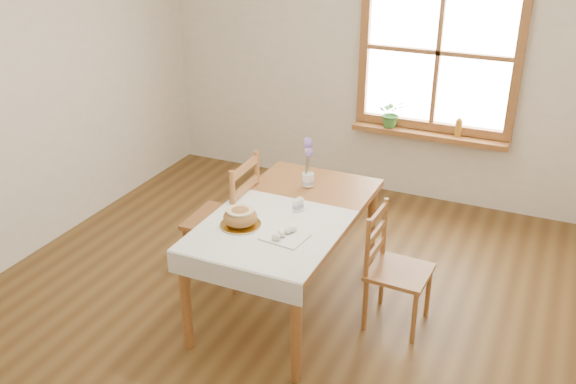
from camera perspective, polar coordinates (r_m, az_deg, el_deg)
name	(u,v)px	position (r m, az deg, el deg)	size (l,w,h in m)	color
ground	(270,324)	(4.61, -1.57, -11.64)	(5.00, 5.00, 0.00)	brown
room_walls	(267,88)	(3.84, -1.88, 9.19)	(4.60, 5.10, 2.65)	silver
window	(439,52)	(6.03, 13.25, 11.99)	(1.46, 0.08, 1.46)	#9C6030
window_sill	(429,135)	(6.18, 12.42, 5.00)	(1.46, 0.20, 0.05)	#9C6030
dining_table	(288,222)	(4.48, 0.00, -2.72)	(0.90, 1.60, 0.75)	#9C6030
table_linen	(269,230)	(4.20, -1.72, -3.40)	(0.91, 0.99, 0.01)	silver
chair_left	(221,218)	(4.91, -5.97, -2.32)	(0.47, 0.50, 1.01)	#9C6030
chair_right	(400,270)	(4.45, 9.90, -6.87)	(0.40, 0.42, 0.86)	#9C6030
bread_plate	(241,225)	(4.25, -4.23, -2.92)	(0.26, 0.26, 0.01)	silver
bread_loaf	(240,215)	(4.22, -4.26, -2.09)	(0.23, 0.23, 0.12)	olive
egg_napkin	(285,237)	(4.10, -0.30, -3.99)	(0.27, 0.23, 0.01)	silver
eggs	(285,233)	(4.08, -0.30, -3.64)	(0.21, 0.19, 0.05)	silver
salt_shaker	(296,205)	(4.40, 0.71, -1.20)	(0.05, 0.05, 0.10)	silver
pepper_shaker	(300,204)	(4.41, 1.05, -1.05)	(0.06, 0.06, 0.11)	silver
flower_vase	(308,180)	(4.80, 1.79, 1.03)	(0.09, 0.09, 0.10)	silver
lavender_bouquet	(308,156)	(4.72, 1.82, 3.20)	(0.16, 0.16, 0.29)	#77599E
potted_plant	(391,116)	(6.21, 9.17, 6.67)	(0.24, 0.27, 0.21)	#3B7D32
amber_bottle	(459,127)	(6.10, 14.92, 5.60)	(0.06, 0.06, 0.18)	#B57821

